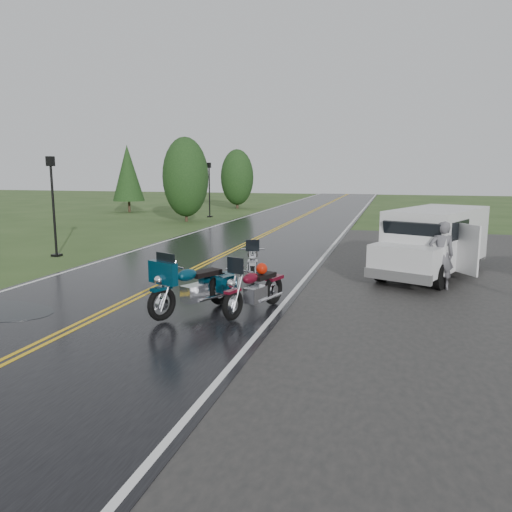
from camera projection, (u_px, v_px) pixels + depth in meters
The scene contains 12 objects.
ground at pixel (126, 304), 12.35m from camera, with size 120.00×120.00×0.00m, color #2D471E.
road at pixel (243, 245), 21.84m from camera, with size 8.00×100.00×0.04m, color black.
motorcycle_red at pixel (233, 293), 10.70m from camera, with size 0.83×2.27×1.34m, color #500917, non-canonical shape.
motorcycle_teal at pixel (161, 290), 10.64m from camera, with size 0.91×2.50×1.48m, color #052C3E, non-canonical shape.
motorcycle_silver at pixel (253, 265), 14.07m from camera, with size 0.77×2.12×1.26m, color #979B9E, non-canonical shape.
van_white at pixel (383, 247), 14.54m from camera, with size 2.04×5.44×2.14m, color silver, non-canonical shape.
person_at_van at pixel (441, 256), 13.60m from camera, with size 0.69×0.45×1.89m, color #535258.
lamp_post_near_left at pixel (53, 207), 18.85m from camera, with size 0.33×0.33×3.83m, color black, non-canonical shape.
lamp_post_far_left at pixel (209, 190), 34.89m from camera, with size 0.33×0.33×3.84m, color black, non-canonical shape.
tree_left_mid at pixel (186, 186), 31.84m from camera, with size 2.93×2.93×4.58m, color #1E3D19, non-canonical shape.
tree_left_far at pixel (237, 183), 42.89m from camera, with size 2.81×2.81×4.32m, color #1E3D19, non-canonical shape.
pine_left_far at pixel (128, 180), 39.07m from camera, with size 2.45×2.45×5.10m, color #1E3D19, non-canonical shape.
Camera 1 is at (6.32, -10.67, 3.26)m, focal length 35.00 mm.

